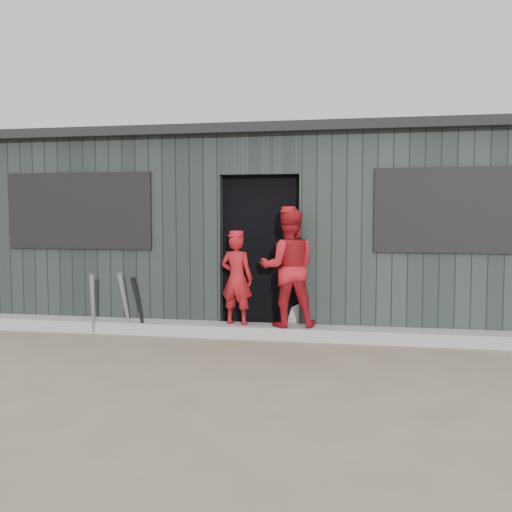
% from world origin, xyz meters
% --- Properties ---
extents(ground, '(80.00, 80.00, 0.00)m').
position_xyz_m(ground, '(0.00, 0.00, 0.00)').
color(ground, '#6F5F4C').
rests_on(ground, ground).
extents(curb, '(8.00, 0.36, 0.15)m').
position_xyz_m(curb, '(0.00, 1.82, 0.07)').
color(curb, gray).
rests_on(curb, ground).
extents(bat_left, '(0.13, 0.20, 0.78)m').
position_xyz_m(bat_left, '(-2.04, 1.60, 0.39)').
color(bat_left, gray).
rests_on(bat_left, ground).
extents(bat_mid, '(0.11, 0.30, 0.79)m').
position_xyz_m(bat_mid, '(-1.65, 1.69, 0.40)').
color(bat_mid, gray).
rests_on(bat_mid, ground).
extents(bat_right, '(0.12, 0.33, 0.74)m').
position_xyz_m(bat_right, '(-1.44, 1.62, 0.37)').
color(bat_right, black).
rests_on(bat_right, ground).
extents(player_red_left, '(0.46, 0.35, 1.13)m').
position_xyz_m(player_red_left, '(-0.25, 1.84, 0.71)').
color(player_red_left, maroon).
rests_on(player_red_left, curb).
extents(player_red_right, '(0.78, 0.66, 1.42)m').
position_xyz_m(player_red_right, '(0.39, 1.83, 0.86)').
color(player_red_right, '#AB151D').
rests_on(player_red_right, curb).
extents(player_grey_back, '(0.66, 0.52, 1.18)m').
position_xyz_m(player_grey_back, '(0.51, 2.28, 0.59)').
color(player_grey_back, '#B5B5B5').
rests_on(player_grey_back, ground).
extents(dugout, '(8.30, 3.30, 2.62)m').
position_xyz_m(dugout, '(-0.00, 3.50, 1.29)').
color(dugout, black).
rests_on(dugout, ground).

